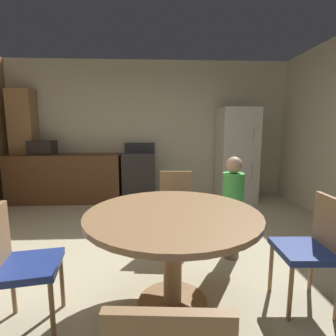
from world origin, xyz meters
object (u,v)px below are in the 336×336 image
(person_child, at_px, (233,205))
(oven_range, at_px, (139,176))
(refrigerator, at_px, (236,155))
(dining_table, at_px, (173,231))
(chair_east, at_px, (313,244))
(chair_north, at_px, (175,204))
(chair_west, at_px, (17,260))
(microwave, at_px, (42,148))

(person_child, bearing_deg, oven_range, -111.03)
(refrigerator, distance_m, dining_table, 3.31)
(chair_east, xyz_separation_m, person_child, (-0.39, 0.78, 0.08))
(dining_table, relative_size, chair_north, 1.49)
(oven_range, relative_size, chair_west, 1.26)
(person_child, bearing_deg, chair_east, 69.62)
(refrigerator, bearing_deg, oven_range, 178.35)
(oven_range, relative_size, dining_table, 0.85)
(microwave, bearing_deg, dining_table, -53.65)
(refrigerator, relative_size, chair_east, 2.02)
(chair_north, bearing_deg, dining_table, 0.00)
(dining_table, height_order, person_child, person_child)
(refrigerator, distance_m, chair_east, 3.07)
(oven_range, distance_m, dining_table, 3.07)
(oven_range, bearing_deg, microwave, -179.88)
(refrigerator, height_order, chair_east, refrigerator)
(refrigerator, bearing_deg, person_child, -108.43)
(person_child, bearing_deg, chair_north, -77.22)
(chair_north, relative_size, chair_west, 1.00)
(oven_range, bearing_deg, refrigerator, -1.65)
(dining_table, xyz_separation_m, chair_north, (0.10, 1.07, -0.11))
(microwave, bearing_deg, chair_north, -40.07)
(dining_table, distance_m, chair_west, 1.08)
(oven_range, distance_m, chair_west, 3.27)
(oven_range, bearing_deg, chair_north, -74.53)
(microwave, height_order, chair_north, microwave)
(refrigerator, xyz_separation_m, dining_table, (-1.43, -2.98, -0.27))
(refrigerator, distance_m, microwave, 3.66)
(dining_table, bearing_deg, chair_north, 84.47)
(microwave, distance_m, chair_west, 3.46)
(refrigerator, bearing_deg, chair_west, -128.18)
(dining_table, height_order, chair_east, chair_east)
(dining_table, xyz_separation_m, chair_east, (1.07, -0.05, -0.11))
(oven_range, height_order, microwave, microwave)
(chair_east, bearing_deg, dining_table, -0.00)
(oven_range, xyz_separation_m, microwave, (-1.79, -0.00, 0.56))
(microwave, relative_size, person_child, 0.40)
(dining_table, distance_m, chair_north, 1.08)
(refrigerator, bearing_deg, microwave, 179.21)
(oven_range, relative_size, chair_north, 1.26)
(dining_table, xyz_separation_m, person_child, (0.68, 0.73, -0.03))
(refrigerator, relative_size, dining_table, 1.36)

